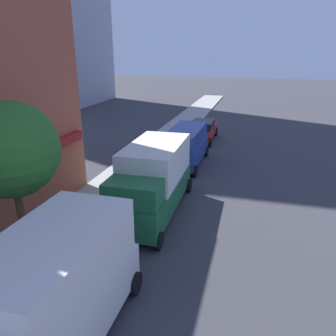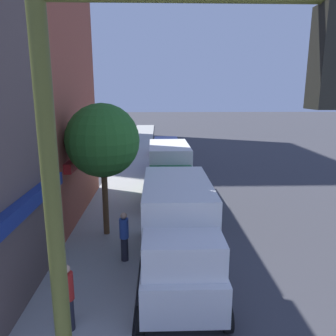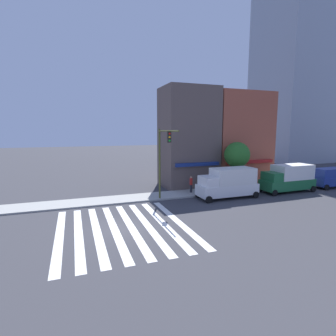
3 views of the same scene
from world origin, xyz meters
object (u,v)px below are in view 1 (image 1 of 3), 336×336
at_px(van_blue, 186,145).
at_px(street_tree, 10,150).
at_px(box_truck_white, 44,304).
at_px(box_truck_green, 152,179).
at_px(sedan_red, 202,130).

distance_m(van_blue, street_tree, 12.36).
bearing_deg(box_truck_white, box_truck_green, -0.01).
bearing_deg(sedan_red, street_tree, 171.70).
relative_size(box_truck_green, van_blue, 1.24).
height_order(box_truck_white, street_tree, street_tree).
height_order(box_truck_green, sedan_red, box_truck_green).
distance_m(box_truck_white, van_blue, 14.60).
height_order(box_truck_white, box_truck_green, same).
xyz_separation_m(box_truck_white, sedan_red, (20.77, 0.00, -0.75)).
xyz_separation_m(box_truck_green, street_tree, (-4.89, 2.80, 2.47)).
xyz_separation_m(box_truck_white, street_tree, (2.88, 2.80, 2.47)).
xyz_separation_m(sedan_red, street_tree, (-17.88, 2.80, 3.22)).
bearing_deg(box_truck_white, sedan_red, -0.01).
relative_size(box_truck_white, van_blue, 1.24).
distance_m(box_truck_green, street_tree, 6.16).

